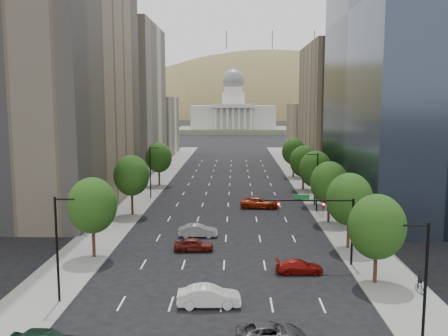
# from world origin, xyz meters

# --- Properties ---
(sidewalk_left) EXTENTS (6.00, 200.00, 0.15)m
(sidewalk_left) POSITION_xyz_m (-15.50, 60.00, 0.07)
(sidewalk_left) COLOR slate
(sidewalk_left) RESTS_ON ground
(sidewalk_right) EXTENTS (6.00, 200.00, 0.15)m
(sidewalk_right) POSITION_xyz_m (15.50, 60.00, 0.07)
(sidewalk_right) COLOR slate
(sidewalk_right) RESTS_ON ground
(midrise_cream_left) EXTENTS (14.00, 30.00, 35.00)m
(midrise_cream_left) POSITION_xyz_m (-25.00, 103.00, 17.50)
(midrise_cream_left) COLOR beige
(midrise_cream_left) RESTS_ON ground
(filler_left) EXTENTS (14.00, 26.00, 18.00)m
(filler_left) POSITION_xyz_m (-25.00, 136.00, 9.00)
(filler_left) COLOR beige
(filler_left) RESTS_ON ground
(tower_glass_right) EXTENTS (16.00, 38.00, 60.00)m
(tower_glass_right) POSITION_xyz_m (26.00, 58.00, 30.00)
(tower_glass_right) COLOR black
(tower_glass_right) RESTS_ON ground
(parking_tan_right) EXTENTS (14.00, 30.00, 30.00)m
(parking_tan_right) POSITION_xyz_m (25.00, 100.00, 15.00)
(parking_tan_right) COLOR #8C7759
(parking_tan_right) RESTS_ON ground
(filler_right) EXTENTS (14.00, 26.00, 16.00)m
(filler_right) POSITION_xyz_m (25.00, 133.00, 8.00)
(filler_right) COLOR #8C7759
(filler_right) RESTS_ON ground
(tree_right_0) EXTENTS (5.20, 5.20, 8.39)m
(tree_right_0) POSITION_xyz_m (14.00, 25.00, 5.39)
(tree_right_0) COLOR #382316
(tree_right_0) RESTS_ON ground
(tree_right_1) EXTENTS (5.20, 5.20, 8.75)m
(tree_right_1) POSITION_xyz_m (14.00, 36.00, 5.75)
(tree_right_1) COLOR #382316
(tree_right_1) RESTS_ON ground
(tree_right_2) EXTENTS (5.20, 5.20, 8.61)m
(tree_right_2) POSITION_xyz_m (14.00, 48.00, 5.60)
(tree_right_2) COLOR #382316
(tree_right_2) RESTS_ON ground
(tree_right_3) EXTENTS (5.20, 5.20, 8.89)m
(tree_right_3) POSITION_xyz_m (14.00, 60.00, 5.89)
(tree_right_3) COLOR #382316
(tree_right_3) RESTS_ON ground
(tree_right_4) EXTENTS (5.20, 5.20, 8.46)m
(tree_right_4) POSITION_xyz_m (14.00, 74.00, 5.46)
(tree_right_4) COLOR #382316
(tree_right_4) RESTS_ON ground
(tree_right_5) EXTENTS (5.20, 5.20, 8.75)m
(tree_right_5) POSITION_xyz_m (14.00, 90.00, 5.75)
(tree_right_5) COLOR #382316
(tree_right_5) RESTS_ON ground
(tree_left_0) EXTENTS (5.20, 5.20, 8.75)m
(tree_left_0) POSITION_xyz_m (-14.00, 32.00, 5.75)
(tree_left_0) COLOR #382316
(tree_left_0) RESTS_ON ground
(tree_left_1) EXTENTS (5.20, 5.20, 8.97)m
(tree_left_1) POSITION_xyz_m (-14.00, 52.00, 5.96)
(tree_left_1) COLOR #382316
(tree_left_1) RESTS_ON ground
(tree_left_2) EXTENTS (5.20, 5.20, 8.68)m
(tree_left_2) POSITION_xyz_m (-14.00, 78.00, 5.68)
(tree_left_2) COLOR #382316
(tree_left_2) RESTS_ON ground
(streetlight_rs) EXTENTS (1.70, 0.20, 9.00)m
(streetlight_rs) POSITION_xyz_m (13.44, 12.00, 4.84)
(streetlight_rs) COLOR black
(streetlight_rs) RESTS_ON ground
(streetlight_rn) EXTENTS (1.70, 0.20, 9.00)m
(streetlight_rn) POSITION_xyz_m (13.44, 55.00, 4.84)
(streetlight_rn) COLOR black
(streetlight_rn) RESTS_ON ground
(streetlight_ls) EXTENTS (1.70, 0.20, 9.00)m
(streetlight_ls) POSITION_xyz_m (-13.44, 20.00, 4.84)
(streetlight_ls) COLOR black
(streetlight_ls) RESTS_ON ground
(streetlight_ln) EXTENTS (1.70, 0.20, 9.00)m
(streetlight_ln) POSITION_xyz_m (-13.44, 65.00, 4.84)
(streetlight_ln) COLOR black
(streetlight_ln) RESTS_ON ground
(traffic_signal) EXTENTS (9.12, 0.40, 7.38)m
(traffic_signal) POSITION_xyz_m (10.53, 30.00, 5.17)
(traffic_signal) COLOR black
(traffic_signal) RESTS_ON ground
(capitol) EXTENTS (60.00, 40.00, 35.20)m
(capitol) POSITION_xyz_m (0.00, 249.71, 8.58)
(capitol) COLOR #596647
(capitol) RESTS_ON ground
(foothills) EXTENTS (720.00, 413.00, 263.00)m
(foothills) POSITION_xyz_m (34.67, 599.39, -37.78)
(foothills) COLOR brown
(foothills) RESTS_ON ground
(car_white) EXTENTS (5.27, 2.05, 1.71)m
(car_white) POSITION_xyz_m (-0.99, 19.60, 0.86)
(car_white) COLOR silver
(car_white) RESTS_ON ground
(car_dkgrey) EXTENTS (5.05, 2.76, 1.34)m
(car_dkgrey) POSITION_xyz_m (3.62, 13.60, 0.67)
(car_dkgrey) COLOR #313134
(car_dkgrey) RESTS_ON ground
(car_red_near) EXTENTS (4.69, 2.06, 1.34)m
(car_red_near) POSITION_xyz_m (7.41, 27.70, 0.67)
(car_red_near) COLOR maroon
(car_red_near) RESTS_ON ground
(car_maroon) EXTENTS (4.52, 2.05, 1.51)m
(car_maroon) POSITION_xyz_m (-3.51, 34.69, 0.75)
(car_maroon) COLOR #4C110C
(car_maroon) RESTS_ON ground
(car_silver) EXTENTS (4.86, 1.80, 1.59)m
(car_silver) POSITION_xyz_m (-3.47, 40.62, 0.79)
(car_silver) COLOR #A1A1A6
(car_silver) RESTS_ON ground
(car_red_far) EXTENTS (6.23, 3.19, 1.68)m
(car_red_far) POSITION_xyz_m (4.96, 57.70, 0.84)
(car_red_far) COLOR #97210B
(car_red_far) RESTS_ON ground
(cyclist) EXTENTS (0.79, 1.60, 2.04)m
(cyclist) POSITION_xyz_m (17.25, 22.68, 0.83)
(cyclist) COLOR black
(cyclist) RESTS_ON sidewalk_right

